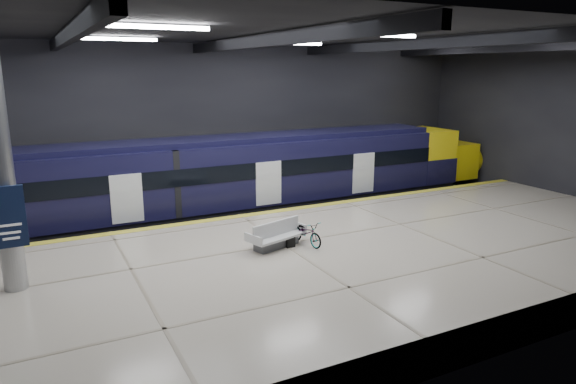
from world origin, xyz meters
TOP-DOWN VIEW (x-y plane):
  - ground at (0.00, 0.00)m, footprint 30.00×30.00m
  - room_shell at (-0.00, 0.00)m, footprint 30.10×16.10m
  - platform at (0.00, -2.50)m, footprint 30.00×11.00m
  - safety_strip at (0.00, 2.75)m, footprint 30.00×0.40m
  - rails at (0.00, 5.50)m, footprint 30.00×1.52m
  - train at (0.63, 5.50)m, footprint 29.40×2.84m
  - bench at (-0.35, -1.21)m, footprint 2.19×1.39m
  - bicycle at (0.66, -1.41)m, footprint 0.81×1.64m
  - pannier_bag at (0.06, -1.41)m, footprint 0.30×0.18m
  - info_column at (-8.00, -1.03)m, footprint 0.90×0.78m

SIDE VIEW (x-z plane):
  - ground at x=0.00m, z-range 0.00..0.00m
  - rails at x=0.00m, z-range 0.00..0.16m
  - platform at x=0.00m, z-range 0.00..1.10m
  - safety_strip at x=0.00m, z-range 1.10..1.11m
  - pannier_bag at x=0.06m, z-range 1.10..1.45m
  - bench at x=-0.35m, z-range 0.97..1.87m
  - bicycle at x=0.66m, z-range 1.10..1.92m
  - train at x=0.63m, z-range 0.16..3.95m
  - info_column at x=-8.00m, z-range 1.01..7.91m
  - room_shell at x=0.00m, z-range 1.69..9.74m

